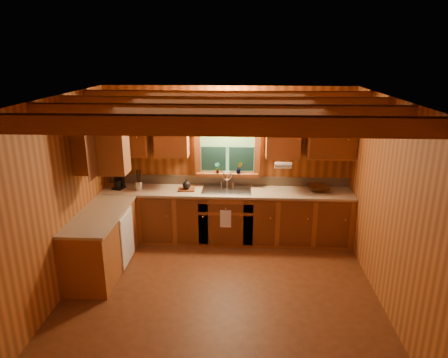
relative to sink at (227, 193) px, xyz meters
The scene contains 20 objects.
room 1.66m from the sink, 90.00° to the right, with size 4.20×4.20×4.20m.
ceiling_beams 2.29m from the sink, 90.00° to the right, with size 4.20×2.54×0.18m.
base_cabinets 0.73m from the sink, 147.14° to the right, with size 4.20×2.22×0.86m.
countertop 0.57m from the sink, 146.97° to the right, with size 4.20×2.24×0.04m.
backsplash 0.31m from the sink, 90.00° to the left, with size 4.20×0.02×0.16m, color tan.
dishwasher_panel 1.79m from the sink, 147.88° to the right, with size 0.02×0.60×0.80m, color white.
upper_cabinets 1.15m from the sink, 162.32° to the right, with size 4.19×1.77×0.78m.
window 0.72m from the sink, 90.00° to the left, with size 1.12×0.08×1.00m.
window_sill 0.34m from the sink, 90.00° to the left, with size 1.06×0.14×0.04m, color brown.
wall_sconce 1.32m from the sink, 90.00° to the left, with size 0.45×0.21×0.17m.
paper_towel_roll 1.06m from the sink, ahead, with size 0.11×0.11×0.27m, color white.
dish_towel 0.48m from the sink, 90.00° to the right, with size 0.18×0.01×0.30m, color white.
sink is the anchor object (origin of this frame).
coffee_maker 1.85m from the sink, behind, with size 0.16×0.21×0.29m.
utensil_crock 1.48m from the sink, behind, with size 0.13×0.13×0.36m.
cutting_board 0.68m from the sink, behind, with size 0.27×0.20×0.02m, color #633115.
teakettle 0.69m from the sink, behind, with size 0.13×0.13×0.17m.
wicker_basket 1.54m from the sink, ahead, with size 0.37×0.37×0.09m, color #48230C.
potted_plant_left 0.45m from the sink, 132.45° to the left, with size 0.10×0.07×0.19m, color #633115.
potted_plant_right 0.47m from the sink, 42.79° to the left, with size 0.11×0.09×0.20m, color #633115.
Camera 1 is at (0.31, -4.83, 3.13)m, focal length 32.48 mm.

